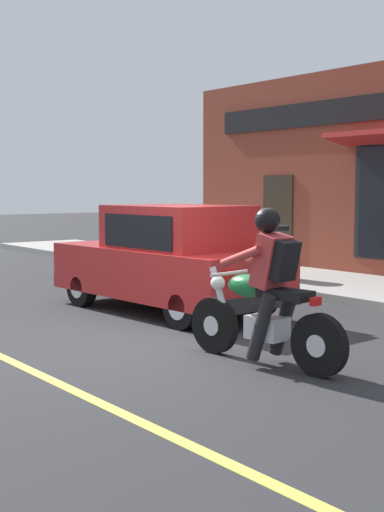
{
  "coord_description": "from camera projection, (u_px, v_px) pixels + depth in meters",
  "views": [
    {
      "loc": [
        -4.76,
        -6.73,
        1.81
      ],
      "look_at": [
        0.76,
        0.46,
        0.95
      ],
      "focal_mm": 50.0,
      "sensor_mm": 36.0,
      "label": 1
    }
  ],
  "objects": [
    {
      "name": "ground_plane",
      "position": [
        165.0,
        343.0,
        8.37
      ],
      "size": [
        80.0,
        80.0,
        0.0
      ],
      "primitive_type": "plane",
      "color": "#2B2B2D"
    },
    {
      "name": "sidewalk_curb",
      "position": [
        288.0,
        278.0,
        13.81
      ],
      "size": [
        2.6,
        22.0,
        0.14
      ],
      "primitive_type": "cube",
      "color": "#9E9B93",
      "rests_on": "ground"
    },
    {
      "name": "motorcycle_with_rider",
      "position": [
        265.0,
        300.0,
        7.29
      ],
      "size": [
        0.62,
        2.02,
        1.62
      ],
      "color": "black",
      "rests_on": "ground"
    },
    {
      "name": "car_hatchback",
      "position": [
        170.0,
        260.0,
        10.42
      ],
      "size": [
        1.86,
        3.87,
        1.57
      ],
      "color": "black",
      "rests_on": "ground"
    },
    {
      "name": "trash_bin",
      "position": [
        274.0,
        252.0,
        13.29
      ],
      "size": [
        0.56,
        0.56,
        0.98
      ],
      "color": "#514C47",
      "rests_on": "sidewalk_curb"
    }
  ]
}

